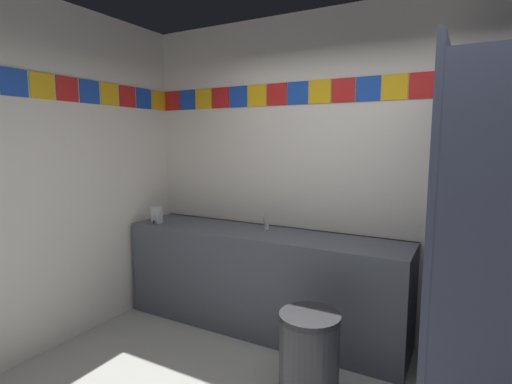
% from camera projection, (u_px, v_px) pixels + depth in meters
% --- Properties ---
extents(wall_back, '(4.33, 0.09, 2.81)m').
position_uv_depth(wall_back, '(366.00, 175.00, 3.30)').
color(wall_back, silver).
rests_on(wall_back, ground_plane).
extents(wall_side, '(0.09, 3.20, 2.81)m').
position_uv_depth(wall_side, '(18.00, 180.00, 2.93)').
color(wall_side, silver).
rests_on(wall_side, ground_plane).
extents(vanity_counter, '(2.57, 0.59, 0.90)m').
position_uv_depth(vanity_counter, '(261.00, 279.00, 3.53)').
color(vanity_counter, '#4C515B').
rests_on(vanity_counter, ground_plane).
extents(faucet_center, '(0.04, 0.10, 0.14)m').
position_uv_depth(faucet_center, '(266.00, 224.00, 3.54)').
color(faucet_center, silver).
rests_on(faucet_center, vanity_counter).
extents(soap_dispenser, '(0.09, 0.09, 0.16)m').
position_uv_depth(soap_dispenser, '(157.00, 215.00, 3.82)').
color(soap_dispenser, '#B7BABF').
rests_on(soap_dispenser, vanity_counter).
extents(stall_divider, '(0.92, 1.38, 2.19)m').
position_uv_depth(stall_divider, '(469.00, 253.00, 2.11)').
color(stall_divider, '#33384C').
rests_on(stall_divider, ground_plane).
extents(trash_bin, '(0.40, 0.40, 0.59)m').
position_uv_depth(trash_bin, '(309.00, 357.00, 2.55)').
color(trash_bin, '#333338').
rests_on(trash_bin, ground_plane).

